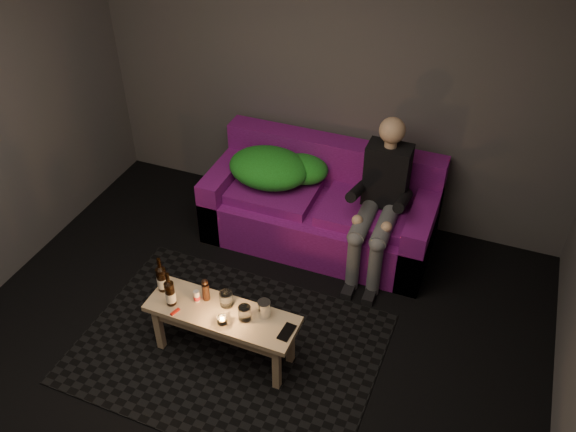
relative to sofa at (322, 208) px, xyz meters
name	(u,v)px	position (x,y,z in m)	size (l,w,h in m)	color
floor	(215,402)	(-0.09, -1.81, -0.28)	(4.50, 4.50, 0.00)	black
room	(232,143)	(-0.09, -1.35, 1.36)	(4.50, 4.50, 4.50)	silver
rug	(229,348)	(-0.20, -1.39, -0.28)	(2.02, 1.47, 0.01)	black
sofa	(322,208)	(0.00, 0.00, 0.00)	(1.82, 0.82, 0.78)	#6D0E66
green_blanket	(275,168)	(-0.41, -0.01, 0.31)	(0.80, 0.55, 0.27)	#238518
person	(381,197)	(0.50, -0.15, 0.35)	(0.33, 0.76, 1.22)	black
coffee_table	(222,320)	(-0.20, -1.44, 0.06)	(1.02, 0.34, 0.41)	tan
beer_bottle_a	(162,278)	(-0.65, -1.40, 0.23)	(0.07, 0.07, 0.27)	black
beer_bottle_b	(170,293)	(-0.53, -1.49, 0.23)	(0.07, 0.07, 0.26)	black
salt_shaker	(197,296)	(-0.39, -1.41, 0.17)	(0.04, 0.04, 0.09)	silver
pepper_mill	(206,292)	(-0.34, -1.37, 0.19)	(0.05, 0.05, 0.13)	black
tumbler_back	(226,299)	(-0.19, -1.37, 0.18)	(0.09, 0.09, 0.10)	white
tealight	(222,320)	(-0.15, -1.52, 0.15)	(0.06, 0.06, 0.05)	white
tumbler_front	(245,313)	(-0.03, -1.44, 0.18)	(0.08, 0.08, 0.10)	white
steel_cup	(264,309)	(0.07, -1.36, 0.19)	(0.08, 0.08, 0.12)	silver
smartphone	(287,332)	(0.26, -1.45, 0.13)	(0.07, 0.15, 0.01)	black
red_lighter	(175,312)	(-0.47, -1.55, 0.14)	(0.02, 0.07, 0.01)	#B9140B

